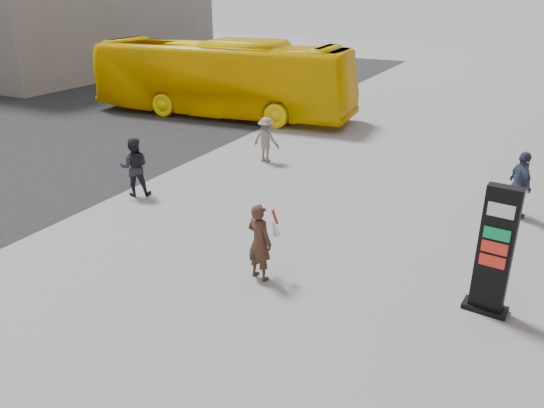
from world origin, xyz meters
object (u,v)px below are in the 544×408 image
at_px(pedestrian_a, 134,167).
at_px(pedestrian_c, 520,185).
at_px(bus, 221,78).
at_px(woman, 260,241).
at_px(pedestrian_b, 266,139).
at_px(info_pylon, 495,251).

bearing_deg(pedestrian_a, pedestrian_c, 164.06).
bearing_deg(bus, pedestrian_c, -120.66).
bearing_deg(woman, pedestrian_b, -47.80).
xyz_separation_m(pedestrian_a, pedestrian_c, (9.63, 3.31, 0.04)).
bearing_deg(pedestrian_c, bus, 35.68).
distance_m(info_pylon, woman, 4.31).
distance_m(bus, pedestrian_b, 7.19).
bearing_deg(pedestrian_b, pedestrian_c, 175.70).
xyz_separation_m(info_pylon, woman, (-4.20, -0.87, -0.37)).
distance_m(info_pylon, bus, 16.89).
relative_size(bus, pedestrian_a, 7.26).
relative_size(woman, pedestrian_b, 1.08).
distance_m(bus, pedestrian_c, 14.30).
bearing_deg(pedestrian_a, bus, -106.27).
distance_m(woman, pedestrian_c, 7.18).
relative_size(bus, pedestrian_c, 6.96).
xyz_separation_m(bus, pedestrian_a, (3.21, -9.54, -0.84)).
relative_size(pedestrian_a, pedestrian_b, 1.11).
bearing_deg(pedestrian_b, pedestrian_a, 72.08).
bearing_deg(pedestrian_c, pedestrian_a, 80.51).
xyz_separation_m(woman, pedestrian_c, (4.32, 5.74, 0.03)).
bearing_deg(bus, info_pylon, -135.86).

